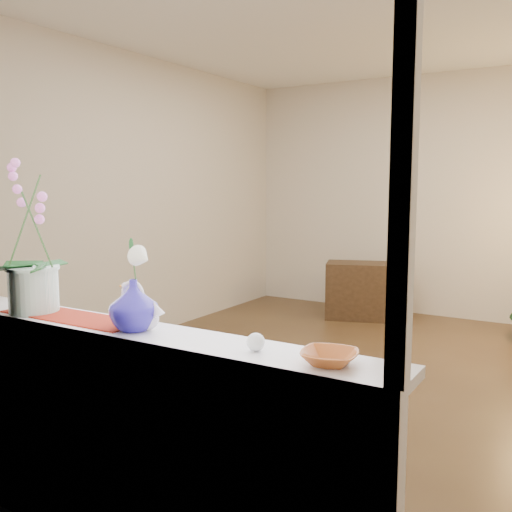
{
  "coord_description": "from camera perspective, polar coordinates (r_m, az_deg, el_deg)",
  "views": [
    {
      "loc": [
        1.55,
        -4.01,
        1.49
      ],
      "look_at": [
        -0.04,
        -1.4,
        1.1
      ],
      "focal_mm": 40.0,
      "sensor_mm": 36.0,
      "label": 1
    }
  ],
  "objects": [
    {
      "name": "ceiling",
      "position": [
        4.46,
        10.64,
        22.84
      ],
      "size": [
        5.0,
        5.0,
        0.0
      ],
      "primitive_type": "plane",
      "color": "white",
      "rests_on": "wall_back"
    },
    {
      "name": "window_frame",
      "position": [
        2.19,
        -14.19,
        12.51
      ],
      "size": [
        2.22,
        0.06,
        1.6
      ],
      "primitive_type": null,
      "color": "white",
      "rests_on": "windowsill"
    },
    {
      "name": "swan",
      "position": [
        2.29,
        -11.37,
        -5.02
      ],
      "size": [
        0.23,
        0.17,
        0.18
      ],
      "primitive_type": null,
      "rotation": [
        0.0,
        0.0,
        -0.36
      ],
      "color": "silver",
      "rests_on": "windowsill"
    },
    {
      "name": "blue_vase",
      "position": [
        2.28,
        -12.14,
        -4.44
      ],
      "size": [
        0.26,
        0.26,
        0.23
      ],
      "primitive_type": "imported",
      "rotation": [
        0.0,
        0.0,
        0.19
      ],
      "color": "navy",
      "rests_on": "windowsill"
    },
    {
      "name": "windowsill",
      "position": [
        2.33,
        -11.81,
        -7.63
      ],
      "size": [
        2.2,
        0.26,
        0.04
      ],
      "primitive_type": "cube",
      "color": "white",
      "rests_on": "window_apron"
    },
    {
      "name": "amber_dish",
      "position": [
        1.85,
        7.35,
        -10.13
      ],
      "size": [
        0.18,
        0.18,
        0.04
      ],
      "primitive_type": "imported",
      "rotation": [
        0.0,
        0.0,
        0.21
      ],
      "color": "#AB5521",
      "rests_on": "windowsill"
    },
    {
      "name": "runner",
      "position": [
        2.59,
        -18.01,
        -5.79
      ],
      "size": [
        0.7,
        0.2,
        0.01
      ],
      "primitive_type": "cube",
      "color": "maroon",
      "rests_on": "windowsill"
    },
    {
      "name": "ground",
      "position": [
        4.54,
        9.83,
        -12.03
      ],
      "size": [
        5.0,
        5.0,
        0.0
      ],
      "primitive_type": "plane",
      "color": "#3E2A19",
      "rests_on": "ground"
    },
    {
      "name": "side_table",
      "position": [
        6.44,
        10.8,
        -3.44
      ],
      "size": [
        0.93,
        0.67,
        0.63
      ],
      "primitive_type": "cube",
      "rotation": [
        0.0,
        0.0,
        0.34
      ],
      "color": "black",
      "rests_on": "ground"
    },
    {
      "name": "window_apron",
      "position": [
        2.42,
        -13.05,
        -18.64
      ],
      "size": [
        2.2,
        0.08,
        0.88
      ],
      "primitive_type": "cube",
      "color": "white",
      "rests_on": "ground"
    },
    {
      "name": "lily",
      "position": [
        2.25,
        -12.27,
        0.64
      ],
      "size": [
        0.13,
        0.07,
        0.17
      ],
      "primitive_type": null,
      "color": "silver",
      "rests_on": "blue_vase"
    },
    {
      "name": "wall_left",
      "position": [
        5.52,
        -12.23,
        5.6
      ],
      "size": [
        0.1,
        5.0,
        2.7
      ],
      "primitive_type": "cube",
      "color": "beige",
      "rests_on": "ground"
    },
    {
      "name": "orchid_pot",
      "position": [
        2.7,
        -21.59,
        1.85
      ],
      "size": [
        0.3,
        0.3,
        0.68
      ],
      "primitive_type": null,
      "rotation": [
        0.0,
        0.0,
        0.33
      ],
      "color": "silver",
      "rests_on": "windowsill"
    },
    {
      "name": "wall_front",
      "position": [
        2.16,
        -14.47,
        3.28
      ],
      "size": [
        4.5,
        0.1,
        2.7
      ],
      "primitive_type": "cube",
      "color": "beige",
      "rests_on": "ground"
    },
    {
      "name": "paperweight",
      "position": [
        1.97,
        -0.03,
        -8.6
      ],
      "size": [
        0.07,
        0.07,
        0.06
      ],
      "primitive_type": "sphere",
      "rotation": [
        0.0,
        0.0,
        0.12
      ],
      "color": "silver",
      "rests_on": "windowsill"
    },
    {
      "name": "wall_back",
      "position": [
        6.69,
        18.01,
        5.67
      ],
      "size": [
        4.5,
        0.1,
        2.7
      ],
      "primitive_type": "cube",
      "color": "beige",
      "rests_on": "ground"
    }
  ]
}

